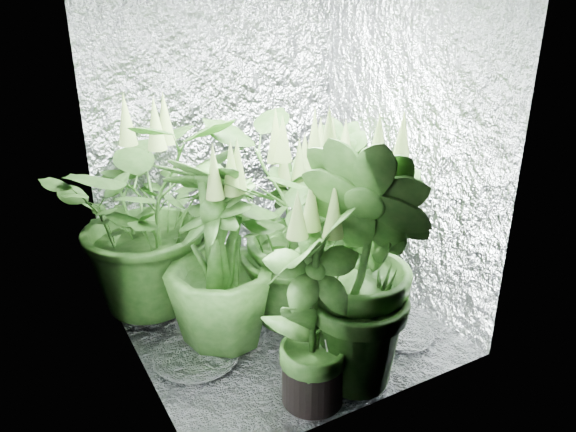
% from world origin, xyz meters
% --- Properties ---
extents(ground, '(1.60, 1.60, 0.00)m').
position_xyz_m(ground, '(0.00, 0.00, 0.00)').
color(ground, silver).
rests_on(ground, ground).
extents(walls, '(1.62, 1.62, 2.00)m').
position_xyz_m(walls, '(0.00, 0.00, 1.00)').
color(walls, silver).
rests_on(walls, ground).
extents(plant_a, '(1.20, 1.20, 1.27)m').
position_xyz_m(plant_a, '(-0.55, 0.50, 0.60)').
color(plant_a, black).
rests_on(plant_a, ground).
extents(plant_b, '(0.64, 0.64, 0.97)m').
position_xyz_m(plant_b, '(0.28, 0.34, 0.43)').
color(plant_b, black).
rests_on(plant_b, ground).
extents(plant_c, '(0.55, 0.55, 1.04)m').
position_xyz_m(plant_c, '(0.61, 0.39, 0.49)').
color(plant_c, black).
rests_on(plant_c, ground).
extents(plant_d, '(0.82, 0.82, 1.13)m').
position_xyz_m(plant_d, '(-0.36, -0.03, 0.53)').
color(plant_d, black).
rests_on(plant_d, ground).
extents(plant_e, '(1.06, 1.06, 1.21)m').
position_xyz_m(plant_e, '(0.10, -0.05, 0.58)').
color(plant_e, black).
rests_on(plant_e, ground).
extents(plant_f, '(0.70, 0.70, 1.06)m').
position_xyz_m(plant_f, '(-0.18, -0.64, 0.49)').
color(plant_f, black).
rests_on(plant_f, ground).
extents(plant_g, '(0.68, 0.68, 1.33)m').
position_xyz_m(plant_g, '(0.09, -0.62, 0.62)').
color(plant_g, black).
rests_on(plant_g, ground).
extents(circulation_fan, '(0.15, 0.32, 0.37)m').
position_xyz_m(circulation_fan, '(0.59, 0.49, 0.16)').
color(circulation_fan, black).
rests_on(circulation_fan, ground).
extents(plant_label, '(0.05, 0.05, 0.08)m').
position_xyz_m(plant_label, '(-0.12, -0.67, 0.30)').
color(plant_label, white).
rests_on(plant_label, plant_f).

